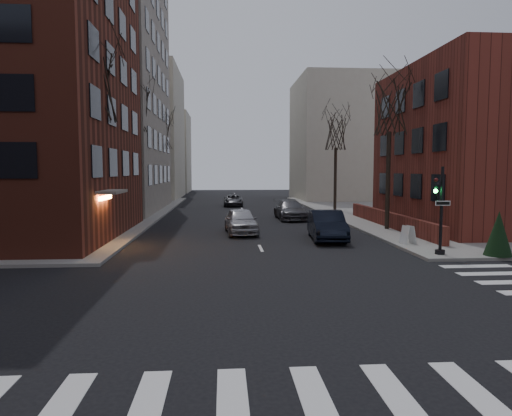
{
  "coord_description": "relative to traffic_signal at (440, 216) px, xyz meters",
  "views": [
    {
      "loc": [
        -1.89,
        -10.97,
        4.01
      ],
      "look_at": [
        -0.18,
        12.84,
        2.0
      ],
      "focal_mm": 32.0,
      "sensor_mm": 36.0,
      "label": 1
    }
  ],
  "objects": [
    {
      "name": "ground",
      "position": [
        -7.94,
        -8.99,
        -1.91
      ],
      "size": [
        160.0,
        160.0,
        0.0
      ],
      "primitive_type": "plane",
      "color": "black",
      "rests_on": "ground"
    },
    {
      "name": "tree_left_a",
      "position": [
        -16.74,
        5.01,
        6.56
      ],
      "size": [
        4.18,
        4.18,
        10.26
      ],
      "color": "#2D231C",
      "rests_on": "sidewalk_far_left"
    },
    {
      "name": "traffic_signal",
      "position": [
        0.0,
        0.0,
        0.0
      ],
      "size": [
        0.76,
        0.44,
        4.0
      ],
      "color": "black",
      "rests_on": "sidewalk_far_right"
    },
    {
      "name": "building_distant_lb",
      "position": [
        -20.94,
        63.01,
        5.09
      ],
      "size": [
        10.0,
        12.0,
        14.0
      ],
      "primitive_type": "cube",
      "color": "beige",
      "rests_on": "ground"
    },
    {
      "name": "building_distant_ra",
      "position": [
        7.06,
        41.01,
        6.09
      ],
      "size": [
        14.0,
        14.0,
        16.0
      ],
      "primitive_type": "cube",
      "color": "beige",
      "rests_on": "ground"
    },
    {
      "name": "car_lane_far",
      "position": [
        -8.74,
        30.24,
        -1.28
      ],
      "size": [
        2.14,
        4.55,
        1.26
      ],
      "primitive_type": "imported",
      "rotation": [
        0.0,
        0.0,
        -0.01
      ],
      "color": "#3E3E43",
      "rests_on": "ground"
    },
    {
      "name": "streetlamp_far",
      "position": [
        -16.14,
        33.01,
        2.33
      ],
      "size": [
        0.36,
        0.36,
        6.28
      ],
      "color": "black",
      "rests_on": "sidewalk_far_left"
    },
    {
      "name": "low_wall_right",
      "position": [
        1.36,
        10.01,
        -1.26
      ],
      "size": [
        0.35,
        16.0,
        1.0
      ],
      "primitive_type": "cube",
      "color": "maroon",
      "rests_on": "sidewalk_far_right"
    },
    {
      "name": "tree_right_b",
      "position": [
        0.86,
        23.01,
        5.68
      ],
      "size": [
        3.74,
        3.74,
        9.18
      ],
      "color": "#2D231C",
      "rests_on": "sidewalk_far_right"
    },
    {
      "name": "parked_sedan",
      "position": [
        -3.94,
        5.52,
        -1.07
      ],
      "size": [
        2.2,
        5.24,
        1.68
      ],
      "primitive_type": "imported",
      "rotation": [
        0.0,
        0.0,
        -0.08
      ],
      "color": "black",
      "rests_on": "ground"
    },
    {
      "name": "car_lane_gray",
      "position": [
        -4.45,
        16.46,
        -1.14
      ],
      "size": [
        2.3,
        5.34,
        1.53
      ],
      "primitive_type": "imported",
      "rotation": [
        0.0,
        0.0,
        0.03
      ],
      "color": "#46474C",
      "rests_on": "ground"
    },
    {
      "name": "car_lane_silver",
      "position": [
        -8.74,
        8.5,
        -1.11
      ],
      "size": [
        2.19,
        4.8,
        1.6
      ],
      "primitive_type": "imported",
      "rotation": [
        0.0,
        0.0,
        0.07
      ],
      "color": "#A9A9AE",
      "rests_on": "ground"
    },
    {
      "name": "tree_left_b",
      "position": [
        -16.74,
        17.01,
        7.0
      ],
      "size": [
        4.4,
        4.4,
        10.8
      ],
      "color": "#2D231C",
      "rests_on": "sidewalk_far_left"
    },
    {
      "name": "tree_left_c",
      "position": [
        -16.74,
        31.01,
        6.12
      ],
      "size": [
        3.96,
        3.96,
        9.72
      ],
      "color": "#2D231C",
      "rests_on": "sidewalk_far_left"
    },
    {
      "name": "evergreen_shrub",
      "position": [
        2.51,
        -0.49,
        -0.75
      ],
      "size": [
        1.34,
        1.34,
        2.01
      ],
      "primitive_type": "cone",
      "rotation": [
        0.0,
        0.0,
        0.12
      ],
      "color": "black",
      "rests_on": "sidewalk_far_right"
    },
    {
      "name": "building_right_brick",
      "position": [
        8.56,
        10.01,
        3.59
      ],
      "size": [
        12.0,
        14.0,
        11.0
      ],
      "primitive_type": "cube",
      "color": "maroon",
      "rests_on": "ground"
    },
    {
      "name": "streetlamp_near",
      "position": [
        -16.14,
        13.01,
        2.33
      ],
      "size": [
        0.36,
        0.36,
        6.28
      ],
      "color": "black",
      "rests_on": "sidewalk_far_left"
    },
    {
      "name": "sandwich_board",
      "position": [
        -0.21,
        3.0,
        -1.28
      ],
      "size": [
        0.58,
        0.69,
        0.96
      ],
      "primitive_type": "cube",
      "rotation": [
        0.0,
        0.0,
        0.29
      ],
      "color": "silver",
      "rests_on": "sidewalk_far_right"
    },
    {
      "name": "building_distant_la",
      "position": [
        -22.94,
        46.01,
        7.09
      ],
      "size": [
        14.0,
        16.0,
        18.0
      ],
      "primitive_type": "cube",
      "color": "beige",
      "rests_on": "ground"
    },
    {
      "name": "tree_right_a",
      "position": [
        0.86,
        9.01,
        6.12
      ],
      "size": [
        3.96,
        3.96,
        9.72
      ],
      "color": "#2D231C",
      "rests_on": "sidewalk_far_right"
    },
    {
      "name": "building_left_tan",
      "position": [
        -24.94,
        25.01,
        12.09
      ],
      "size": [
        18.0,
        18.0,
        28.0
      ],
      "primitive_type": "cube",
      "color": "#A09384",
      "rests_on": "ground"
    }
  ]
}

